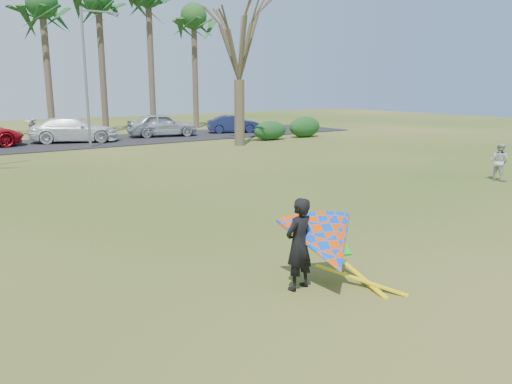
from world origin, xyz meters
TOP-DOWN VIEW (x-y plane):
  - ground at (0.00, 0.00)m, footprint 100.00×100.00m
  - parking_strip at (0.00, 25.00)m, footprint 46.00×7.00m
  - palm_6 at (2.00, 31.00)m, footprint 4.84×4.84m
  - palm_7 at (6.00, 31.00)m, footprint 4.84×4.84m
  - palm_9 at (14.00, 31.00)m, footprint 4.84×4.84m
  - bare_tree_right at (10.00, 18.00)m, footprint 6.27×6.27m
  - streetlight at (2.16, 22.00)m, footprint 2.28×0.18m
  - hedge_near at (13.34, 19.33)m, footprint 2.57×1.17m
  - hedge_far at (16.53, 19.44)m, footprint 2.63×1.23m
  - car_3 at (1.99, 25.26)m, footprint 5.88×4.01m
  - car_4 at (8.20, 25.34)m, footprint 5.15×2.86m
  - car_5 at (13.92, 24.83)m, footprint 4.22×2.86m
  - pedestrian_a at (11.99, 2.48)m, footprint 0.62×0.77m
  - kite_flyer at (-0.91, -1.45)m, footprint 2.13×2.39m

SIDE VIEW (x-z plane):
  - ground at x=0.00m, z-range 0.00..0.00m
  - parking_strip at x=0.00m, z-range 0.00..0.06m
  - hedge_near at x=13.34m, z-range 0.00..1.29m
  - car_5 at x=13.92m, z-range 0.06..1.38m
  - hedge_far at x=16.53m, z-range 0.00..1.46m
  - pedestrian_a at x=11.99m, z-range 0.00..1.49m
  - kite_flyer at x=-0.91m, z-range -0.16..1.86m
  - car_3 at x=1.99m, z-range 0.06..1.64m
  - car_4 at x=8.20m, z-range 0.06..1.72m
  - streetlight at x=2.16m, z-range 0.46..8.46m
  - bare_tree_right at x=10.00m, z-range 1.96..11.17m
  - palm_6 at x=2.00m, z-range 3.75..14.59m
  - palm_9 at x=14.00m, z-range 3.75..14.59m
  - palm_7 at x=6.00m, z-range 4.08..15.62m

